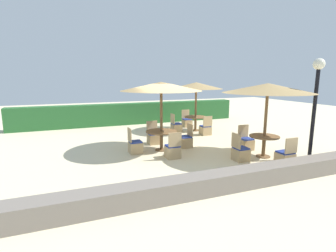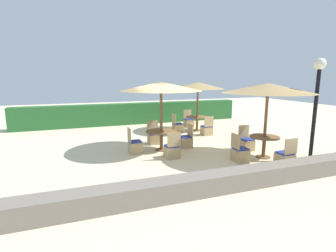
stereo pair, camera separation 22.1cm
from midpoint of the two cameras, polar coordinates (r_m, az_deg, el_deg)
The scene contains 20 objects.
ground_plane at distance 9.62m, azimuth 1.90°, elevation -5.91°, with size 40.00×40.00×0.00m, color beige.
hedge_row at distance 15.51m, azimuth -7.00°, elevation 2.73°, with size 13.00×0.70×1.21m, color #28602D.
stone_border at distance 6.72m, azimuth 12.89°, elevation -11.61°, with size 10.00×0.56×0.47m, color slate.
lamp_post at distance 9.64m, azimuth 30.32°, elevation 6.89°, with size 0.36×0.36×3.32m.
parasol_center at distance 9.61m, azimuth -0.85°, elevation 8.59°, with size 2.98×2.98×2.56m.
round_table_center at distance 9.84m, azimuth -0.82°, elevation -1.89°, with size 1.17×1.17×0.74m.
patio_chair_center_east at distance 10.35m, azimuth 4.50°, elevation -3.23°, with size 0.46×0.46×0.93m.
patio_chair_center_south at distance 8.99m, azimuth 1.59°, elevation -5.37°, with size 0.46×0.46×0.93m.
patio_chair_center_north at distance 10.87m, azimuth -2.51°, elevation -2.51°, with size 0.46×0.46×0.93m.
patio_chair_center_west at distance 9.64m, azimuth -6.59°, elevation -4.32°, with size 0.46×0.46×0.93m.
parasol_back_right at distance 13.32m, azimuth 6.99°, elevation 8.69°, with size 2.64×2.64×2.46m.
round_table_back_right at distance 13.49m, azimuth 6.82°, elevation 1.43°, with size 1.13×1.13×0.73m.
patio_chair_back_right_north at distance 14.52m, azimuth 4.97°, elevation 0.84°, with size 0.46×0.46×0.93m.
patio_chair_back_right_west at distance 13.13m, azimuth 2.55°, elevation -0.19°, with size 0.46×0.46×0.93m.
patio_chair_back_right_south at distance 12.59m, azimuth 8.94°, elevation -0.79°, with size 0.46×0.46×0.93m.
parasol_front_right at distance 9.35m, azimuth 21.57°, elevation 7.61°, with size 3.00×3.00×2.54m.
round_table_front_right at distance 9.60m, azimuth 20.83°, elevation -3.11°, with size 1.01×1.01×0.75m.
patio_chair_front_right_west at distance 9.02m, azimuth 16.04°, elevation -5.74°, with size 0.46×0.46×0.93m.
patio_chair_front_right_south at distance 8.99m, azimuth 24.78°, elevation -6.38°, with size 0.46×0.46×0.93m.
patio_chair_front_right_north at distance 10.39m, azimuth 17.24°, elevation -3.63°, with size 0.46×0.46×0.93m.
Camera 2 is at (-3.35, -8.58, 2.77)m, focal length 28.00 mm.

